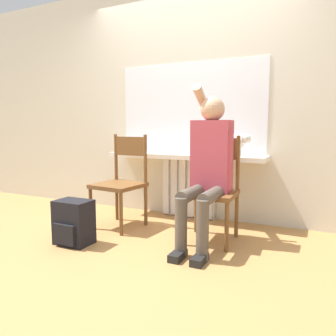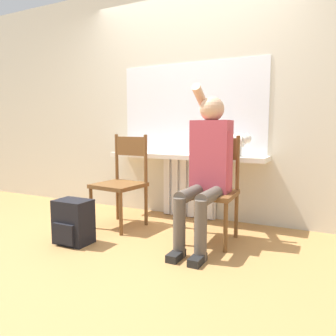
# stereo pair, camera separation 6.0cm
# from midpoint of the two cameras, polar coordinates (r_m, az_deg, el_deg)

# --- Properties ---
(ground_plane) EXTENTS (12.00, 12.00, 0.00)m
(ground_plane) POSITION_cam_midpoint_polar(r_m,az_deg,el_deg) (2.88, -6.12, -13.88)
(ground_plane) COLOR #B27F47
(wall_with_window) EXTENTS (7.00, 0.06, 2.70)m
(wall_with_window) POSITION_cam_midpoint_polar(r_m,az_deg,el_deg) (3.81, 3.61, 11.89)
(wall_with_window) COLOR beige
(wall_with_window) RESTS_ON ground_plane
(radiator) EXTENTS (0.64, 0.08, 0.69)m
(radiator) POSITION_cam_midpoint_polar(r_m,az_deg,el_deg) (3.78, 3.05, -3.38)
(radiator) COLOR white
(radiator) RESTS_ON ground_plane
(windowsill) EXTENTS (1.79, 0.33, 0.05)m
(windowsill) POSITION_cam_midpoint_polar(r_m,az_deg,el_deg) (3.62, 2.38, 2.06)
(windowsill) COLOR white
(windowsill) RESTS_ON radiator
(window_glass) EXTENTS (1.72, 0.01, 1.01)m
(window_glass) POSITION_cam_midpoint_polar(r_m,az_deg,el_deg) (3.77, 3.40, 10.31)
(window_glass) COLOR white
(window_glass) RESTS_ON windowsill
(chair_left) EXTENTS (0.50, 0.50, 0.96)m
(chair_left) POSITION_cam_midpoint_polar(r_m,az_deg,el_deg) (3.44, -8.63, -2.15)
(chair_left) COLOR brown
(chair_left) RESTS_ON ground_plane
(chair_right) EXTENTS (0.47, 0.47, 0.96)m
(chair_right) POSITION_cam_midpoint_polar(r_m,az_deg,el_deg) (3.00, 7.09, -3.45)
(chair_right) COLOR brown
(chair_right) RESTS_ON ground_plane
(person) EXTENTS (0.36, 1.02, 1.41)m
(person) POSITION_cam_midpoint_polar(r_m,az_deg,el_deg) (2.85, 6.43, 0.82)
(person) COLOR brown
(person) RESTS_ON ground_plane
(cat) EXTENTS (0.51, 0.13, 0.25)m
(cat) POSITION_cam_midpoint_polar(r_m,az_deg,el_deg) (3.42, 10.44, 4.67)
(cat) COLOR silver
(cat) RESTS_ON windowsill
(backpack) EXTENTS (0.32, 0.25, 0.39)m
(backpack) POSITION_cam_midpoint_polar(r_m,az_deg,el_deg) (3.06, -16.68, -9.09)
(backpack) COLOR black
(backpack) RESTS_ON ground_plane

